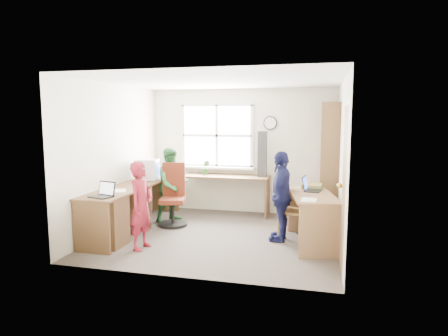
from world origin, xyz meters
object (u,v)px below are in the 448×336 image
person_navy (281,196)px  person_green (172,185)px  l_desk (135,207)px  right_desk (312,208)px  laptop_left (103,193)px  laptop_right (310,187)px  person_red (141,206)px  swivel_chair (173,199)px  crt_monitor (147,170)px  wooden_chair (288,207)px  bookshelf (329,167)px  potted_plant (206,167)px  cd_tower (262,154)px

person_navy → person_green: bearing=-106.0°
l_desk → right_desk: (2.72, 0.23, 0.08)m
laptop_left → person_green: 1.70m
laptop_right → person_red: size_ratio=0.29×
swivel_chair → crt_monitor: crt_monitor is taller
laptop_left → right_desk: bearing=34.7°
laptop_left → wooden_chair: bearing=42.0°
l_desk → bookshelf: size_ratio=1.40×
wooden_chair → laptop_right: 0.44m
right_desk → potted_plant: (-2.08, 1.52, 0.35)m
l_desk → swivel_chair: size_ratio=2.75×
bookshelf → person_green: bookshelf is taller
person_red → l_desk: bearing=40.0°
cd_tower → potted_plant: (-1.10, -0.01, -0.29)m
wooden_chair → person_navy: bearing=-107.5°
crt_monitor → laptop_left: size_ratio=1.17×
l_desk → crt_monitor: bearing=101.4°
bookshelf → swivel_chair: (-2.61, -0.73, -0.54)m
swivel_chair → person_green: size_ratio=0.81×
wooden_chair → person_green: bearing=-179.9°
right_desk → swivel_chair: swivel_chair is taller
person_red → person_navy: bearing=-58.4°
swivel_chair → cd_tower: 1.87m
l_desk → wooden_chair: size_ratio=3.30×
right_desk → laptop_right: size_ratio=3.87×
person_navy → person_red: bearing=-62.6°
l_desk → bookshelf: 3.35m
laptop_left → person_navy: size_ratio=0.27×
person_red → laptop_right: bearing=-58.1°
right_desk → person_green: bearing=152.3°
right_desk → person_red: (-2.34, -0.80, 0.08)m
swivel_chair → person_green: (-0.10, 0.23, 0.20)m
l_desk → cd_tower: (1.74, 1.76, 0.72)m
potted_plant → person_green: person_green is taller
laptop_right → cd_tower: (-0.92, 1.25, 0.38)m
wooden_chair → laptop_left: laptop_left is taller
l_desk → person_green: bearing=75.7°
laptop_right → potted_plant: (-2.03, 1.23, 0.09)m
right_desk → person_red: size_ratio=1.10×
laptop_left → crt_monitor: bearing=108.1°
right_desk → laptop_right: 0.39m
cd_tower → potted_plant: bearing=176.8°
crt_monitor → potted_plant: bearing=38.8°
l_desk → swivel_chair: (0.35, 0.74, 0.01)m
bookshelf → laptop_left: bearing=-145.2°
cd_tower → l_desk: bearing=-138.5°
laptop_left → person_green: size_ratio=0.28×
crt_monitor → person_red: size_ratio=0.34×
person_green → cd_tower: bearing=-27.5°
bookshelf → wooden_chair: 1.27m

